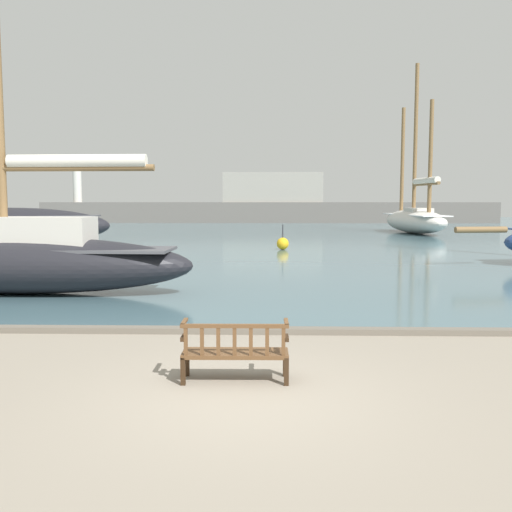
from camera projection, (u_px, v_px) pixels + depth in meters
The scene contains 9 objects.
ground_plane at pixel (242, 398), 7.89m from camera, with size 160.00×160.00×0.00m, color gray.
harbor_water at pixel (267, 230), 51.66m from camera, with size 100.00×80.00×0.08m, color #476670.
quay_edge_kerb at pixel (252, 330), 11.72m from camera, with size 40.00×0.30×0.12m, color #675F54.
park_bench at pixel (235, 351), 8.58m from camera, with size 1.61×0.54×0.92m.
sailboat_far_starboard at pixel (10, 223), 34.16m from camera, with size 13.26×4.49×14.29m.
sailboat_mid_port at pixel (16, 257), 16.22m from camera, with size 10.38×2.69×11.75m.
sailboat_centre_channel at pixel (415, 217), 46.22m from camera, with size 4.26×11.13×13.52m.
channel_buoy at pixel (283, 243), 30.71m from camera, with size 0.65×0.65×1.35m.
far_breakwater at pixel (266, 207), 67.47m from camera, with size 53.77×2.40×7.45m.
Camera 1 is at (0.39, -7.66, 2.73)m, focal length 40.00 mm.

